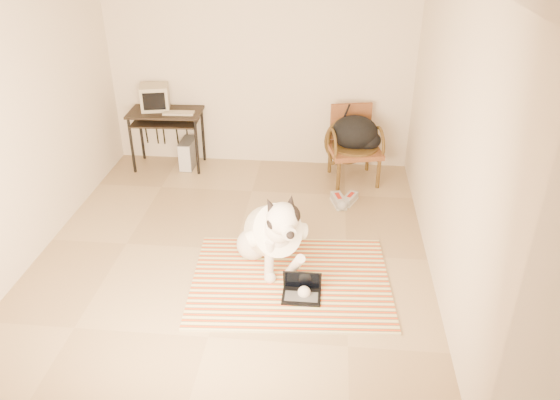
# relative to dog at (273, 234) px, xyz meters

# --- Properties ---
(floor) EXTENTS (4.50, 4.50, 0.00)m
(floor) POSITION_rel_dog_xyz_m (-0.44, 0.25, -0.38)
(floor) COLOR tan
(floor) RESTS_ON ground
(wall_back) EXTENTS (4.50, 0.00, 4.50)m
(wall_back) POSITION_rel_dog_xyz_m (-0.44, 2.50, 0.97)
(wall_back) COLOR beige
(wall_back) RESTS_ON floor
(wall_front) EXTENTS (4.50, 0.00, 4.50)m
(wall_front) POSITION_rel_dog_xyz_m (-0.44, -2.00, 0.97)
(wall_front) COLOR beige
(wall_front) RESTS_ON floor
(wall_left) EXTENTS (0.00, 4.50, 4.50)m
(wall_left) POSITION_rel_dog_xyz_m (-2.44, 0.25, 0.97)
(wall_left) COLOR beige
(wall_left) RESTS_ON floor
(wall_right) EXTENTS (0.00, 4.50, 4.50)m
(wall_right) POSITION_rel_dog_xyz_m (1.56, 0.25, 0.97)
(wall_right) COLOR beige
(wall_right) RESTS_ON floor
(rug) EXTENTS (1.98, 1.57, 0.02)m
(rug) POSITION_rel_dog_xyz_m (0.20, -0.24, -0.37)
(rug) COLOR #D64618
(rug) RESTS_ON floor
(dog) EXTENTS (0.78, 1.15, 0.96)m
(dog) POSITION_rel_dog_xyz_m (0.00, 0.00, 0.00)
(dog) COLOR silver
(dog) RESTS_ON rug
(laptop) EXTENTS (0.36, 0.26, 0.25)m
(laptop) POSITION_rel_dog_xyz_m (0.32, -0.47, -0.30)
(laptop) COLOR black
(laptop) RESTS_ON rug
(computer_desk) EXTENTS (0.97, 0.56, 0.79)m
(computer_desk) POSITION_rel_dog_xyz_m (-1.66, 2.19, 0.30)
(computer_desk) COLOR black
(computer_desk) RESTS_ON floor
(crt_monitor) EXTENTS (0.43, 0.41, 0.32)m
(crt_monitor) POSITION_rel_dog_xyz_m (-1.80, 2.27, 0.57)
(crt_monitor) COLOR tan
(crt_monitor) RESTS_ON computer_desk
(desk_keyboard) EXTENTS (0.40, 0.16, 0.03)m
(desk_keyboard) POSITION_rel_dog_xyz_m (-1.45, 2.11, 0.43)
(desk_keyboard) COLOR tan
(desk_keyboard) RESTS_ON computer_desk
(pc_tower) EXTENTS (0.18, 0.41, 0.38)m
(pc_tower) POSITION_rel_dog_xyz_m (-1.40, 2.21, -0.19)
(pc_tower) COLOR #4C4C4E
(pc_tower) RESTS_ON floor
(rattan_chair) EXTENTS (0.74, 0.73, 0.95)m
(rattan_chair) POSITION_rel_dog_xyz_m (0.83, 2.07, 0.10)
(rattan_chair) COLOR brown
(rattan_chair) RESTS_ON floor
(backpack) EXTENTS (0.63, 0.48, 0.43)m
(backpack) POSITION_rel_dog_xyz_m (0.85, 2.05, 0.25)
(backpack) COLOR black
(backpack) RESTS_ON rattan_chair
(sneaker_left) EXTENTS (0.21, 0.34, 0.11)m
(sneaker_left) POSITION_rel_dog_xyz_m (0.65, 1.32, -0.33)
(sneaker_left) COLOR silver
(sneaker_left) RESTS_ON floor
(sneaker_right) EXTENTS (0.22, 0.30, 0.10)m
(sneaker_right) POSITION_rel_dog_xyz_m (0.79, 1.39, -0.34)
(sneaker_right) COLOR silver
(sneaker_right) RESTS_ON floor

